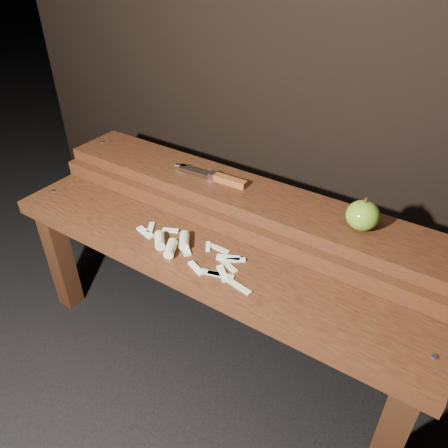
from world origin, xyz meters
The scene contains 6 objects.
ground centered at (0.00, 0.00, 0.00)m, with size 60.00×60.00×0.00m, color black.
bench_front_tier centered at (0.00, -0.06, 0.35)m, with size 1.20×0.20×0.42m.
bench_rear_tier centered at (0.00, 0.17, 0.41)m, with size 1.20×0.21×0.50m.
apple centered at (0.32, 0.17, 0.54)m, with size 0.08×0.08×0.08m.
knife centered at (-0.08, 0.17, 0.51)m, with size 0.24×0.03×0.02m.
apple_scraps centered at (-0.05, -0.06, 0.43)m, with size 0.38×0.12×0.03m.
Camera 1 is at (0.52, -0.72, 1.11)m, focal length 35.00 mm.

